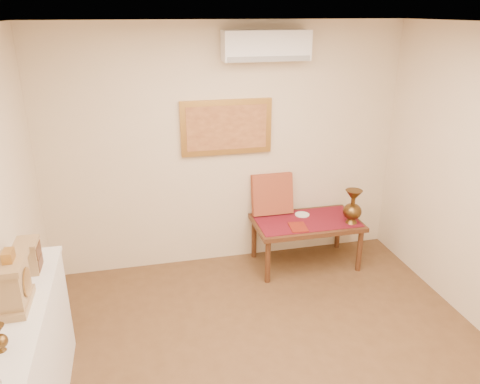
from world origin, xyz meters
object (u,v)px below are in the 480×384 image
object	(u,v)px
wooden_chest	(28,256)
brass_urn_tall	(353,203)
low_table	(306,226)
mantel_clock	(14,283)

from	to	relation	value
wooden_chest	brass_urn_tall	bearing A→B (deg)	18.59
brass_urn_tall	wooden_chest	distance (m)	3.32
brass_urn_tall	wooden_chest	world-z (taller)	wooden_chest
brass_urn_tall	low_table	xyz separation A→B (m)	(-0.46, 0.17, -0.31)
low_table	wooden_chest	bearing A→B (deg)	-155.28
mantel_clock	low_table	world-z (taller)	mantel_clock
mantel_clock	low_table	distance (m)	3.23
wooden_chest	low_table	world-z (taller)	wooden_chest
brass_urn_tall	low_table	size ratio (longest dim) A/B	0.39
wooden_chest	mantel_clock	bearing A→B (deg)	-89.74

